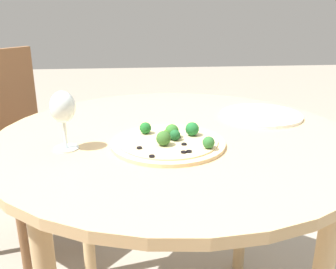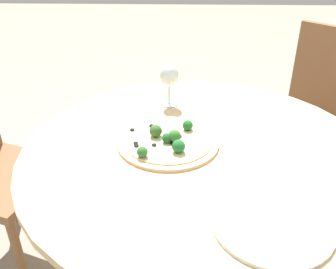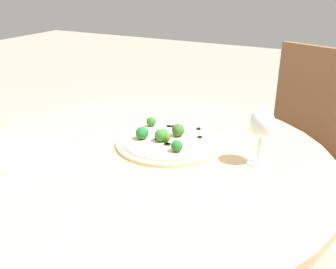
{
  "view_description": "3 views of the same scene",
  "coord_description": "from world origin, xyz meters",
  "px_view_note": "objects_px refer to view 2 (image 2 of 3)",
  "views": [
    {
      "loc": [
        0.12,
        1.04,
        1.13
      ],
      "look_at": [
        0.03,
        0.1,
        0.8
      ],
      "focal_mm": 40.0,
      "sensor_mm": 36.0,
      "label": 1
    },
    {
      "loc": [
        -0.94,
        0.07,
        1.36
      ],
      "look_at": [
        0.03,
        0.1,
        0.8
      ],
      "focal_mm": 40.0,
      "sensor_mm": 36.0,
      "label": 2
    },
    {
      "loc": [
        0.5,
        -0.8,
        1.23
      ],
      "look_at": [
        0.03,
        0.1,
        0.8
      ],
      "focal_mm": 40.0,
      "sensor_mm": 36.0,
      "label": 3
    }
  ],
  "objects_px": {
    "chair": "(313,124)",
    "wine_glass": "(169,77)",
    "plate_near": "(271,222)",
    "pizza": "(168,140)"
  },
  "relations": [
    {
      "from": "chair",
      "to": "wine_glass",
      "type": "bearing_deg",
      "value": -111.02
    },
    {
      "from": "chair",
      "to": "plate_near",
      "type": "distance_m",
      "value": 1.09
    },
    {
      "from": "chair",
      "to": "wine_glass",
      "type": "relative_size",
      "value": 6.05
    },
    {
      "from": "wine_glass",
      "to": "chair",
      "type": "bearing_deg",
      "value": -62.95
    },
    {
      "from": "chair",
      "to": "pizza",
      "type": "xyz_separation_m",
      "value": [
        -0.62,
        0.68,
        0.28
      ]
    },
    {
      "from": "pizza",
      "to": "wine_glass",
      "type": "bearing_deg",
      "value": 0.86
    },
    {
      "from": "chair",
      "to": "pizza",
      "type": "height_order",
      "value": "chair"
    },
    {
      "from": "pizza",
      "to": "plate_near",
      "type": "relative_size",
      "value": 1.13
    },
    {
      "from": "pizza",
      "to": "chair",
      "type": "bearing_deg",
      "value": -47.45
    },
    {
      "from": "wine_glass",
      "to": "plate_near",
      "type": "bearing_deg",
      "value": -158.15
    }
  ]
}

